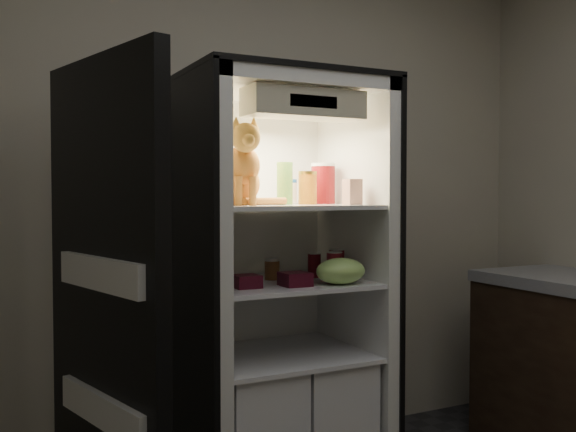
{
  "coord_description": "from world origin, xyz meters",
  "views": [
    {
      "loc": [
        -1.28,
        -1.3,
        1.34
      ],
      "look_at": [
        0.03,
        1.32,
        1.24
      ],
      "focal_mm": 40.0,
      "sensor_mm": 36.0,
      "label": 1
    }
  ],
  "objects_px": {
    "condiment_jar": "(272,269)",
    "salsa_jar": "(308,188)",
    "pepper_jar": "(323,184)",
    "soda_can_a": "(314,265)",
    "soda_can_b": "(337,263)",
    "tabby_cat": "(240,173)",
    "cream_carton": "(352,192)",
    "soda_can_c": "(334,266)",
    "parmesan_shaker": "(285,183)",
    "berry_box_left": "(246,281)",
    "refrigerator": "(276,311)",
    "mayo_tub": "(288,192)",
    "grape_bag": "(341,271)",
    "berry_box_right": "(295,279)"
  },
  "relations": [
    {
      "from": "condiment_jar",
      "to": "salsa_jar",
      "type": "bearing_deg",
      "value": -18.7
    },
    {
      "from": "salsa_jar",
      "to": "pepper_jar",
      "type": "distance_m",
      "value": 0.16
    },
    {
      "from": "soda_can_a",
      "to": "soda_can_b",
      "type": "distance_m",
      "value": 0.11
    },
    {
      "from": "tabby_cat",
      "to": "cream_carton",
      "type": "relative_size",
      "value": 3.24
    },
    {
      "from": "soda_can_c",
      "to": "cream_carton",
      "type": "bearing_deg",
      "value": -36.89
    },
    {
      "from": "parmesan_shaker",
      "to": "cream_carton",
      "type": "height_order",
      "value": "parmesan_shaker"
    },
    {
      "from": "soda_can_b",
      "to": "berry_box_left",
      "type": "xyz_separation_m",
      "value": [
        -0.51,
        -0.11,
        -0.04
      ]
    },
    {
      "from": "refrigerator",
      "to": "tabby_cat",
      "type": "relative_size",
      "value": 5.0
    },
    {
      "from": "mayo_tub",
      "to": "pepper_jar",
      "type": "bearing_deg",
      "value": -16.92
    },
    {
      "from": "parmesan_shaker",
      "to": "soda_can_a",
      "type": "xyz_separation_m",
      "value": [
        0.18,
        0.04,
        -0.39
      ]
    },
    {
      "from": "mayo_tub",
      "to": "soda_can_c",
      "type": "height_order",
      "value": "mayo_tub"
    },
    {
      "from": "refrigerator",
      "to": "parmesan_shaker",
      "type": "xyz_separation_m",
      "value": [
        0.02,
        -0.05,
        0.6
      ]
    },
    {
      "from": "cream_carton",
      "to": "grape_bag",
      "type": "height_order",
      "value": "cream_carton"
    },
    {
      "from": "soda_can_c",
      "to": "berry_box_left",
      "type": "bearing_deg",
      "value": -178.06
    },
    {
      "from": "condiment_jar",
      "to": "berry_box_left",
      "type": "relative_size",
      "value": 0.9
    },
    {
      "from": "mayo_tub",
      "to": "berry_box_right",
      "type": "height_order",
      "value": "mayo_tub"
    },
    {
      "from": "parmesan_shaker",
      "to": "mayo_tub",
      "type": "relative_size",
      "value": 1.62
    },
    {
      "from": "berry_box_left",
      "to": "grape_bag",
      "type": "bearing_deg",
      "value": -11.65
    },
    {
      "from": "parmesan_shaker",
      "to": "grape_bag",
      "type": "distance_m",
      "value": 0.48
    },
    {
      "from": "mayo_tub",
      "to": "berry_box_left",
      "type": "bearing_deg",
      "value": -140.98
    },
    {
      "from": "salsa_jar",
      "to": "soda_can_b",
      "type": "distance_m",
      "value": 0.39
    },
    {
      "from": "salsa_jar",
      "to": "soda_can_b",
      "type": "height_order",
      "value": "salsa_jar"
    },
    {
      "from": "parmesan_shaker",
      "to": "salsa_jar",
      "type": "distance_m",
      "value": 0.12
    },
    {
      "from": "salsa_jar",
      "to": "soda_can_a",
      "type": "xyz_separation_m",
      "value": [
        0.06,
        0.04,
        -0.37
      ]
    },
    {
      "from": "soda_can_c",
      "to": "parmesan_shaker",
      "type": "bearing_deg",
      "value": 148.83
    },
    {
      "from": "pepper_jar",
      "to": "soda_can_a",
      "type": "height_order",
      "value": "pepper_jar"
    },
    {
      "from": "tabby_cat",
      "to": "salsa_jar",
      "type": "distance_m",
      "value": 0.37
    },
    {
      "from": "pepper_jar",
      "to": "berry_box_right",
      "type": "xyz_separation_m",
      "value": [
        -0.29,
        -0.27,
        -0.42
      ]
    },
    {
      "from": "tabby_cat",
      "to": "pepper_jar",
      "type": "distance_m",
      "value": 0.52
    },
    {
      "from": "soda_can_b",
      "to": "grape_bag",
      "type": "relative_size",
      "value": 0.59
    },
    {
      "from": "soda_can_c",
      "to": "condiment_jar",
      "type": "bearing_deg",
      "value": 144.51
    },
    {
      "from": "refrigerator",
      "to": "mayo_tub",
      "type": "xyz_separation_m",
      "value": [
        0.11,
        0.09,
        0.56
      ]
    },
    {
      "from": "soda_can_a",
      "to": "grape_bag",
      "type": "distance_m",
      "value": 0.26
    },
    {
      "from": "berry_box_right",
      "to": "salsa_jar",
      "type": "bearing_deg",
      "value": 48.29
    },
    {
      "from": "refrigerator",
      "to": "pepper_jar",
      "type": "relative_size",
      "value": 9.48
    },
    {
      "from": "soda_can_b",
      "to": "refrigerator",
      "type": "bearing_deg",
      "value": 165.51
    },
    {
      "from": "berry_box_left",
      "to": "parmesan_shaker",
      "type": "bearing_deg",
      "value": 28.17
    },
    {
      "from": "refrigerator",
      "to": "soda_can_c",
      "type": "distance_m",
      "value": 0.35
    },
    {
      "from": "cream_carton",
      "to": "soda_can_a",
      "type": "distance_m",
      "value": 0.41
    },
    {
      "from": "condiment_jar",
      "to": "grape_bag",
      "type": "height_order",
      "value": "grape_bag"
    },
    {
      "from": "refrigerator",
      "to": "condiment_jar",
      "type": "relative_size",
      "value": 19.17
    },
    {
      "from": "refrigerator",
      "to": "soda_can_b",
      "type": "height_order",
      "value": "refrigerator"
    },
    {
      "from": "tabby_cat",
      "to": "berry_box_left",
      "type": "xyz_separation_m",
      "value": [
        -0.0,
        -0.07,
        -0.46
      ]
    },
    {
      "from": "parmesan_shaker",
      "to": "soda_can_c",
      "type": "xyz_separation_m",
      "value": [
        0.2,
        -0.12,
        -0.38
      ]
    },
    {
      "from": "berry_box_left",
      "to": "berry_box_right",
      "type": "height_order",
      "value": "berry_box_right"
    },
    {
      "from": "cream_carton",
      "to": "soda_can_c",
      "type": "distance_m",
      "value": 0.35
    },
    {
      "from": "tabby_cat",
      "to": "soda_can_b",
      "type": "xyz_separation_m",
      "value": [
        0.51,
        0.04,
        -0.42
      ]
    },
    {
      "from": "parmesan_shaker",
      "to": "pepper_jar",
      "type": "xyz_separation_m",
      "value": [
        0.25,
        0.09,
        0.0
      ]
    },
    {
      "from": "mayo_tub",
      "to": "pepper_jar",
      "type": "height_order",
      "value": "pepper_jar"
    },
    {
      "from": "refrigerator",
      "to": "salsa_jar",
      "type": "height_order",
      "value": "refrigerator"
    }
  ]
}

